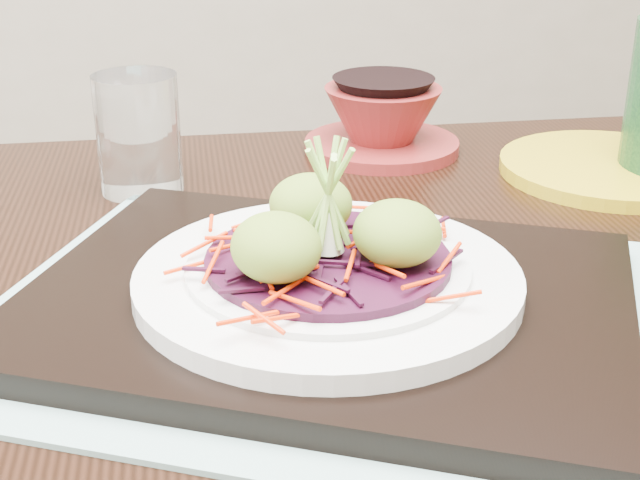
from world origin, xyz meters
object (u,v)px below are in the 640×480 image
object	(u,v)px
serving_tray	(328,301)
water_glass	(139,134)
dining_table	(311,389)
terracotta_bowl_set	(382,123)
yellow_plate	(611,168)
white_plate	(328,277)

from	to	relation	value
serving_tray	water_glass	world-z (taller)	water_glass
dining_table	serving_tray	size ratio (longest dim) A/B	3.10
serving_tray	water_glass	size ratio (longest dim) A/B	3.65
water_glass	terracotta_bowl_set	distance (m)	0.27
dining_table	yellow_plate	size ratio (longest dim) A/B	5.73
dining_table	terracotta_bowl_set	world-z (taller)	terracotta_bowl_set
dining_table	terracotta_bowl_set	size ratio (longest dim) A/B	6.50
water_glass	serving_tray	bearing A→B (deg)	-71.53
dining_table	serving_tray	bearing A→B (deg)	-86.38
serving_tray	yellow_plate	distance (m)	0.42
serving_tray	white_plate	xyz separation A→B (m)	(0.00, 0.00, 0.02)
serving_tray	terracotta_bowl_set	distance (m)	0.39
white_plate	serving_tray	bearing A→B (deg)	-151.93
water_glass	yellow_plate	world-z (taller)	water_glass
yellow_plate	serving_tray	bearing A→B (deg)	-149.64
water_glass	terracotta_bowl_set	xyz separation A→B (m)	(0.27, 0.05, -0.02)
white_plate	yellow_plate	bearing A→B (deg)	30.36
dining_table	water_glass	world-z (taller)	water_glass
yellow_plate	dining_table	bearing A→B (deg)	-157.12
serving_tray	yellow_plate	world-z (taller)	serving_tray
terracotta_bowl_set	dining_table	bearing A→B (deg)	-119.12
white_plate	water_glass	xyz separation A→B (m)	(-0.10, 0.30, 0.03)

